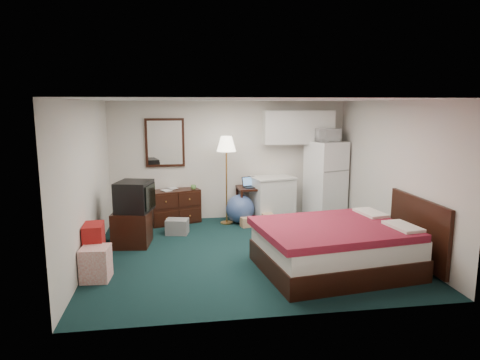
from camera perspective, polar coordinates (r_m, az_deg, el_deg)
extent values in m
cube|color=black|center=(7.25, 0.93, -9.52)|extent=(5.00, 4.50, 0.01)
cube|color=silver|center=(6.83, 0.99, 10.65)|extent=(5.00, 4.50, 0.01)
cube|color=silver|center=(9.13, -1.39, 2.64)|extent=(5.00, 0.01, 2.50)
cube|color=silver|center=(4.78, 5.46, -4.28)|extent=(5.00, 0.01, 2.50)
cube|color=silver|center=(6.97, -19.75, -0.28)|extent=(0.01, 4.50, 2.50)
cube|color=silver|center=(7.75, 19.51, 0.72)|extent=(0.01, 4.50, 2.50)
sphere|color=#374D81|center=(8.87, 0.00, -3.86)|extent=(0.59, 0.59, 0.59)
imported|color=white|center=(9.17, 11.52, 6.10)|extent=(0.53, 0.33, 0.34)
imported|color=tan|center=(8.76, -10.31, -0.77)|extent=(0.16, 0.09, 0.23)
imported|color=tan|center=(8.96, -9.52, -0.49)|extent=(0.17, 0.09, 0.23)
imported|color=#619D4C|center=(8.89, -6.23, -0.87)|extent=(0.14, 0.14, 0.11)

